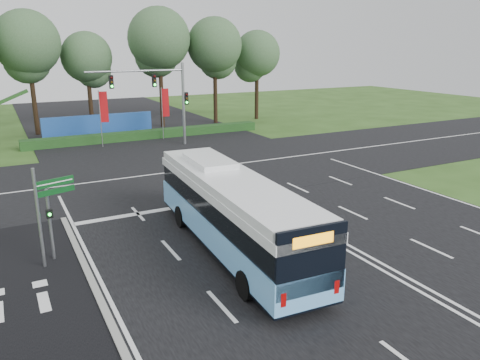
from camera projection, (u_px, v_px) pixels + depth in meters
ground at (300, 224)px, 22.73m from camera, size 120.00×120.00×0.00m
road_main at (300, 224)px, 22.73m from camera, size 20.00×120.00×0.04m
road_cross at (202, 169)px, 32.93m from camera, size 120.00×14.00×0.05m
bike_path at (24, 323)px, 14.59m from camera, size 5.00×18.00×0.06m
kerb_strip at (102, 303)px, 15.65m from camera, size 0.25×18.00×0.12m
city_bus at (232, 211)px, 19.39m from camera, size 3.21×12.23×3.48m
pedestrian_signal at (50, 223)px, 18.48m from camera, size 0.25×0.40×2.99m
street_sign at (46, 204)px, 17.82m from camera, size 1.51×0.55×4.04m
banner_flag_left at (103, 111)px, 39.15m from camera, size 0.70×0.19×4.80m
banner_flag_mid at (165, 106)px, 42.53m from camera, size 0.70×0.07×4.73m
traffic_light_gantry at (163, 92)px, 38.97m from camera, size 8.41×0.28×7.00m
hedge at (149, 134)px, 43.46m from camera, size 22.00×1.20×0.80m
blue_hoarding at (99, 126)px, 43.61m from camera, size 10.00×0.30×2.20m
eucalyptus_row at (83, 44)px, 44.52m from camera, size 42.10×8.76×12.66m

